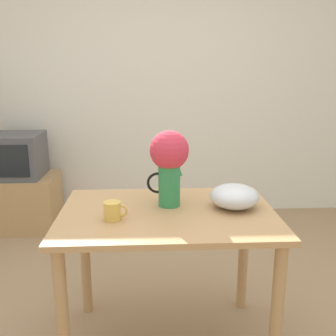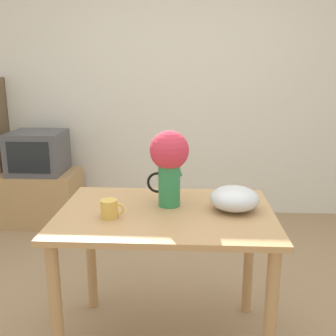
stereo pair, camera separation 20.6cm
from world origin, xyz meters
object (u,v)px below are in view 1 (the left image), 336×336
at_px(tv_set, 15,155).
at_px(coffee_mug, 113,211).
at_px(white_bowl, 234,196).
at_px(flower_vase, 169,159).

bearing_deg(tv_set, coffee_mug, -59.73).
distance_m(coffee_mug, tv_set, 2.12).
bearing_deg(white_bowl, flower_vase, 171.34).
distance_m(flower_vase, white_bowl, 0.39).
height_order(coffee_mug, white_bowl, white_bowl).
bearing_deg(white_bowl, tv_set, 135.10).
height_order(coffee_mug, tv_set, tv_set).
bearing_deg(coffee_mug, white_bowl, 12.91).
height_order(white_bowl, tv_set, same).
bearing_deg(coffee_mug, flower_vase, 34.56).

